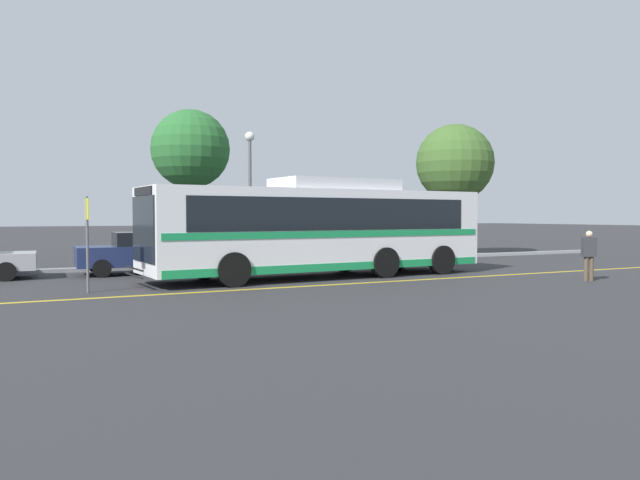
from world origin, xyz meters
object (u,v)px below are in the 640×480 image
at_px(parked_car_2, 260,250).
at_px(bus_stop_sign, 87,232).
at_px(street_lamp, 250,177).
at_px(tree_0, 191,149).
at_px(parked_car_1, 137,253).
at_px(tree_1, 455,163).
at_px(pedestrian_0, 589,253).
at_px(transit_bus, 320,227).

height_order(parked_car_2, bus_stop_sign, bus_stop_sign).
relative_size(parked_car_2, street_lamp, 0.78).
bearing_deg(tree_0, parked_car_2, -75.02).
bearing_deg(parked_car_1, street_lamp, -61.68).
height_order(parked_car_2, street_lamp, street_lamp).
relative_size(street_lamp, tree_1, 0.83).
bearing_deg(pedestrian_0, bus_stop_sign, 7.47).
distance_m(transit_bus, street_lamp, 6.80).
distance_m(transit_bus, tree_0, 10.29).
relative_size(parked_car_1, tree_0, 0.59).
xyz_separation_m(transit_bus, pedestrian_0, (6.90, -4.83, -0.77)).
height_order(street_lamp, tree_0, tree_0).
xyz_separation_m(parked_car_2, tree_1, (11.81, 2.79, 4.02)).
height_order(parked_car_1, parked_car_2, parked_car_1).
bearing_deg(transit_bus, tree_0, 6.94).
xyz_separation_m(street_lamp, tree_1, (11.47, 0.79, 1.05)).
relative_size(pedestrian_0, tree_0, 0.23).
height_order(transit_bus, tree_0, tree_0).
xyz_separation_m(bus_stop_sign, tree_0, (5.60, 10.54, 3.42)).
bearing_deg(parked_car_1, tree_1, -76.80).
bearing_deg(parked_car_1, parked_car_2, -81.47).
relative_size(transit_bus, street_lamp, 2.15).
bearing_deg(tree_1, transit_bus, -147.46).
distance_m(parked_car_2, tree_0, 6.80).
bearing_deg(pedestrian_0, tree_0, -36.38).
height_order(transit_bus, bus_stop_sign, transit_bus).
height_order(pedestrian_0, bus_stop_sign, bus_stop_sign).
distance_m(parked_car_1, pedestrian_0, 14.93).
distance_m(pedestrian_0, tree_0, 17.30).
xyz_separation_m(transit_bus, tree_0, (-1.75, 9.56, 3.37)).
bearing_deg(pedestrian_0, parked_car_2, -29.35).
xyz_separation_m(pedestrian_0, tree_1, (4.51, 12.11, 3.84)).
bearing_deg(bus_stop_sign, transit_bus, -85.88).
distance_m(bus_stop_sign, tree_1, 20.74).
bearing_deg(parked_car_2, pedestrian_0, -140.12).
bearing_deg(pedestrian_0, transit_bus, -12.37).
relative_size(pedestrian_0, tree_1, 0.23).
bearing_deg(tree_1, parked_car_2, -166.71).
relative_size(transit_bus, tree_0, 1.76).
bearing_deg(pedestrian_0, tree_1, -87.83).
xyz_separation_m(transit_bus, tree_1, (11.42, 7.28, 3.07)).
bearing_deg(tree_0, transit_bus, -79.63).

